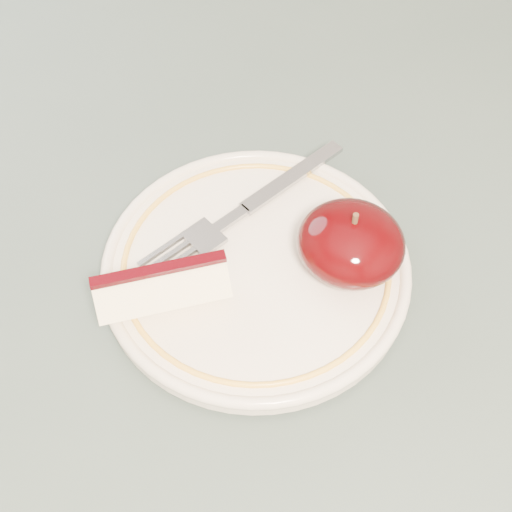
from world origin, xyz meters
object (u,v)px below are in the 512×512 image
at_px(apple_half, 351,243).
at_px(table, 180,323).
at_px(plate, 256,267).
at_px(fork, 244,210).

bearing_deg(apple_half, table, -160.76).
distance_m(table, apple_half, 0.18).
bearing_deg(plate, apple_half, 25.08).
bearing_deg(apple_half, plate, -154.92).
bearing_deg(plate, table, -166.61).
bearing_deg(plate, fork, 125.39).
bearing_deg(fork, plate, -120.42).
relative_size(plate, fork, 1.24).
xyz_separation_m(plate, fork, (-0.03, 0.04, 0.01)).
bearing_deg(table, fork, 55.30).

